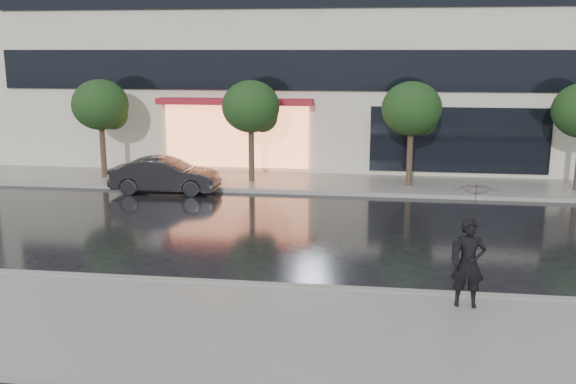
# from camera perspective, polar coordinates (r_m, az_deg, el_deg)

# --- Properties ---
(ground) EXTENTS (120.00, 120.00, 0.00)m
(ground) POSITION_cam_1_polar(r_m,az_deg,el_deg) (14.97, 0.78, -7.41)
(ground) COLOR black
(ground) RESTS_ON ground
(sidewalk_near) EXTENTS (60.00, 4.50, 0.12)m
(sidewalk_near) POSITION_cam_1_polar(r_m,az_deg,el_deg) (11.97, -1.19, -12.40)
(sidewalk_near) COLOR slate
(sidewalk_near) RESTS_ON ground
(sidewalk_far) EXTENTS (60.00, 3.50, 0.12)m
(sidewalk_far) POSITION_cam_1_polar(r_m,az_deg,el_deg) (24.80, 3.69, 0.78)
(sidewalk_far) COLOR slate
(sidewalk_far) RESTS_ON ground
(curb_near) EXTENTS (60.00, 0.25, 0.14)m
(curb_near) POSITION_cam_1_polar(r_m,az_deg,el_deg) (14.02, 0.27, -8.52)
(curb_near) COLOR gray
(curb_near) RESTS_ON ground
(curb_far) EXTENTS (60.00, 0.25, 0.14)m
(curb_far) POSITION_cam_1_polar(r_m,az_deg,el_deg) (23.09, 3.37, -0.08)
(curb_far) COLOR gray
(curb_far) RESTS_ON ground
(tree_far_west) EXTENTS (2.20, 2.20, 3.99)m
(tree_far_west) POSITION_cam_1_polar(r_m,az_deg,el_deg) (26.35, -16.19, 7.30)
(tree_far_west) COLOR #33261C
(tree_far_west) RESTS_ON ground
(tree_mid_west) EXTENTS (2.20, 2.20, 3.99)m
(tree_mid_west) POSITION_cam_1_polar(r_m,az_deg,el_deg) (24.54, -3.17, 7.42)
(tree_mid_west) COLOR #33261C
(tree_mid_west) RESTS_ON ground
(tree_mid_east) EXTENTS (2.20, 2.20, 3.99)m
(tree_mid_east) POSITION_cam_1_polar(r_m,az_deg,el_deg) (24.13, 11.07, 7.12)
(tree_mid_east) COLOR #33261C
(tree_mid_east) RESTS_ON ground
(parked_car) EXTENTS (3.92, 1.44, 1.28)m
(parked_car) POSITION_cam_1_polar(r_m,az_deg,el_deg) (23.69, -10.85, 1.46)
(parked_car) COLOR black
(parked_car) RESTS_ON ground
(pedestrian_with_umbrella) EXTENTS (1.01, 1.03, 2.49)m
(pedestrian_with_umbrella) POSITION_cam_1_polar(r_m,az_deg,el_deg) (12.95, 16.08, -3.09)
(pedestrian_with_umbrella) COLOR black
(pedestrian_with_umbrella) RESTS_ON sidewalk_near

